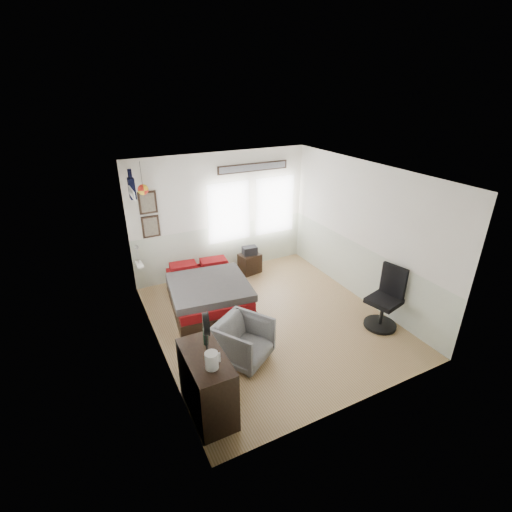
% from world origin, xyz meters
% --- Properties ---
extents(ground_plane, '(4.00, 4.50, 0.01)m').
position_xyz_m(ground_plane, '(0.00, 0.00, -0.01)').
color(ground_plane, olive).
extents(room_shell, '(4.02, 4.52, 2.71)m').
position_xyz_m(room_shell, '(-0.08, 0.19, 1.61)').
color(room_shell, white).
rests_on(room_shell, ground_plane).
extents(wall_decor, '(3.55, 1.32, 1.44)m').
position_xyz_m(wall_decor, '(-1.10, 1.96, 2.10)').
color(wall_decor, black).
rests_on(wall_decor, room_shell).
extents(bed, '(1.58, 2.09, 0.62)m').
position_xyz_m(bed, '(-0.87, 0.94, 0.30)').
color(bed, black).
rests_on(bed, ground_plane).
extents(dresser, '(0.48, 1.00, 0.90)m').
position_xyz_m(dresser, '(-1.74, -1.45, 0.45)').
color(dresser, black).
rests_on(dresser, ground_plane).
extents(armchair, '(1.04, 1.05, 0.70)m').
position_xyz_m(armchair, '(-0.90, -0.75, 0.35)').
color(armchair, gray).
rests_on(armchair, ground_plane).
extents(nightstand, '(0.50, 0.43, 0.45)m').
position_xyz_m(nightstand, '(0.49, 1.88, 0.22)').
color(nightstand, black).
rests_on(nightstand, ground_plane).
extents(task_chair, '(0.61, 0.61, 1.14)m').
position_xyz_m(task_chair, '(1.72, -1.04, 0.46)').
color(task_chair, black).
rests_on(task_chair, ground_plane).
extents(kettle, '(0.19, 0.16, 0.22)m').
position_xyz_m(kettle, '(-1.73, -1.68, 1.01)').
color(kettle, silver).
rests_on(kettle, dresser).
extents(bottle, '(0.07, 0.07, 0.26)m').
position_xyz_m(bottle, '(-1.65, -1.23, 1.03)').
color(bottle, black).
rests_on(bottle, dresser).
extents(stand_fan, '(0.14, 0.28, 0.69)m').
position_xyz_m(stand_fan, '(-1.73, -1.56, 1.44)').
color(stand_fan, black).
rests_on(stand_fan, dresser).
extents(black_bag, '(0.34, 0.23, 0.19)m').
position_xyz_m(black_bag, '(0.49, 1.88, 0.54)').
color(black_bag, black).
rests_on(black_bag, nightstand).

